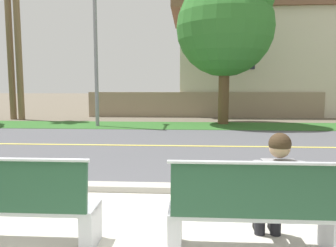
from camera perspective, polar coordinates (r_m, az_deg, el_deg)
ground_plane at (r=11.02m, az=0.49°, el=-2.51°), size 140.00×140.00×0.00m
curb_edge at (r=5.51m, az=-2.74°, el=-11.11°), size 44.00×0.30×0.11m
street_asphalt at (r=9.54m, az=0.01°, el=-3.89°), size 52.00×8.00×0.01m
road_centre_line at (r=9.54m, az=0.01°, el=-3.86°), size 48.00×0.14×0.01m
far_verge_grass at (r=14.45m, az=1.24°, el=-0.35°), size 48.00×2.80×0.02m
bench_left at (r=3.95m, az=-25.20°, el=-12.84°), size 1.75×0.48×1.01m
bench_right at (r=3.55m, az=14.74°, el=-14.59°), size 1.75×0.48×1.01m
seated_person_grey at (r=3.69m, az=18.18°, el=-10.23°), size 0.52×0.68×1.25m
streetlamp at (r=14.92m, az=-12.34°, el=17.11°), size 0.24×2.10×7.99m
shade_tree_left at (r=15.39m, az=10.42°, el=17.23°), size 4.31×4.31×7.11m
garden_wall at (r=18.50m, az=6.25°, el=3.26°), size 13.00×0.36×1.40m
house_across_street at (r=22.51m, az=19.19°, el=10.23°), size 13.90×6.91×6.59m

